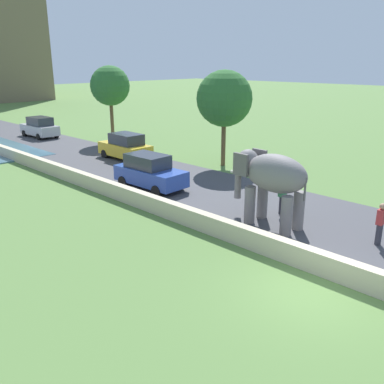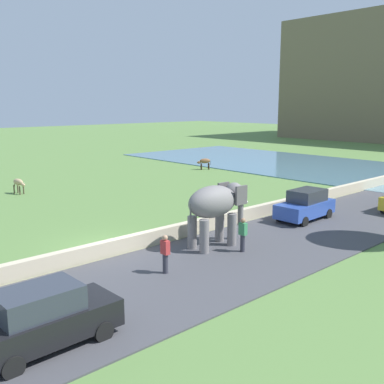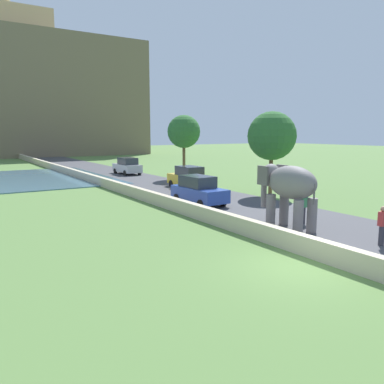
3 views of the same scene
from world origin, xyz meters
name	(u,v)px [view 3 (image 3 of 3)]	position (x,y,z in m)	size (l,w,h in m)	color
ground_plane	(298,267)	(0.00, 0.00, 0.00)	(220.00, 220.00, 0.00)	#567A3D
road_surface	(157,186)	(5.00, 20.00, 0.03)	(7.00, 120.00, 0.06)	#424247
barrier_wall	(123,188)	(1.20, 18.00, 0.37)	(0.40, 110.00, 0.74)	beige
elephant	(288,186)	(3.43, 3.87, 2.04)	(1.50, 3.49, 2.99)	slate
person_beside_elephant	(303,207)	(4.86, 4.17, 0.87)	(0.36, 0.22, 1.63)	#33333D
person_trailing	(382,225)	(4.55, -0.10, 0.87)	(0.36, 0.22, 1.63)	#33333D
car_yellow	(188,177)	(6.57, 17.55, 0.90)	(1.85, 4.03, 1.80)	gold
car_blue	(199,190)	(3.42, 11.28, 0.90)	(1.91, 4.06, 1.80)	#2D4CA8
car_silver	(127,166)	(6.58, 29.82, 0.90)	(1.85, 4.03, 1.80)	#B7B7BC
tree_near	(272,136)	(9.97, 11.82, 4.20)	(3.45, 3.45, 5.94)	brown
tree_mid	(184,132)	(9.90, 23.71, 4.50)	(3.15, 3.15, 6.10)	brown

